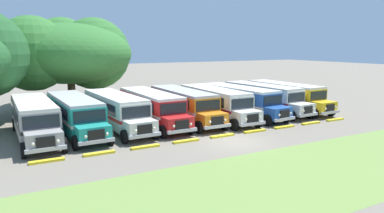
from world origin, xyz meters
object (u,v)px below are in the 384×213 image
at_px(parked_bus_slot_1, 75,113).
at_px(parked_bus_slot_2, 116,110).
at_px(parked_bus_slot_3, 152,106).
at_px(parked_bus_slot_7, 264,97).
at_px(parked_bus_slot_4, 184,104).
at_px(parked_bus_slot_8, 286,95).
at_px(parked_bus_slot_5, 215,102).
at_px(broad_shade_tree, 68,53).
at_px(parked_bus_slot_6, 240,100).
at_px(parked_bus_slot_0, 34,117).

xyz_separation_m(parked_bus_slot_1, parked_bus_slot_2, (3.28, -0.04, 0.00)).
xyz_separation_m(parked_bus_slot_3, parked_bus_slot_7, (12.44, -0.03, 0.00)).
relative_size(parked_bus_slot_2, parked_bus_slot_4, 1.01).
height_order(parked_bus_slot_1, parked_bus_slot_8, same).
distance_m(parked_bus_slot_2, parked_bus_slot_4, 6.30).
height_order(parked_bus_slot_4, parked_bus_slot_8, same).
bearing_deg(parked_bus_slot_3, parked_bus_slot_1, -90.95).
xyz_separation_m(parked_bus_slot_2, parked_bus_slot_3, (3.17, 0.01, 0.00)).
xyz_separation_m(parked_bus_slot_3, parked_bus_slot_5, (6.19, -0.59, 0.00)).
xyz_separation_m(parked_bus_slot_2, parked_bus_slot_8, (18.55, -0.15, 0.00)).
height_order(parked_bus_slot_3, broad_shade_tree, broad_shade_tree).
height_order(parked_bus_slot_2, parked_bus_slot_8, same).
bearing_deg(parked_bus_slot_2, parked_bus_slot_8, 86.37).
relative_size(parked_bus_slot_6, parked_bus_slot_7, 1.00).
relative_size(parked_bus_slot_0, broad_shade_tree, 0.75).
relative_size(parked_bus_slot_5, parked_bus_slot_8, 1.00).
relative_size(parked_bus_slot_3, parked_bus_slot_5, 1.00).
relative_size(parked_bus_slot_3, broad_shade_tree, 0.75).
height_order(parked_bus_slot_3, parked_bus_slot_4, same).
relative_size(parked_bus_slot_1, parked_bus_slot_8, 1.00).
distance_m(parked_bus_slot_1, parked_bus_slot_4, 9.59).
bearing_deg(parked_bus_slot_2, parked_bus_slot_6, 84.83).
bearing_deg(broad_shade_tree, parked_bus_slot_0, -110.33).
distance_m(parked_bus_slot_2, parked_bus_slot_6, 12.32).
xyz_separation_m(parked_bus_slot_4, parked_bus_slot_6, (6.01, -0.43, 0.00)).
relative_size(parked_bus_slot_7, broad_shade_tree, 0.75).
xyz_separation_m(parked_bus_slot_8, broad_shade_tree, (-19.99, 12.90, 4.44)).
xyz_separation_m(parked_bus_slot_7, parked_bus_slot_8, (2.94, -0.14, 0.00)).
relative_size(parked_bus_slot_3, parked_bus_slot_7, 0.99).
relative_size(parked_bus_slot_2, parked_bus_slot_7, 1.00).
distance_m(parked_bus_slot_5, broad_shade_tree, 17.71).
xyz_separation_m(parked_bus_slot_3, parked_bus_slot_8, (15.38, -0.16, 0.00)).
bearing_deg(parked_bus_slot_5, parked_bus_slot_0, -90.56).
relative_size(parked_bus_slot_3, parked_bus_slot_8, 1.00).
height_order(parked_bus_slot_1, parked_bus_slot_7, same).
bearing_deg(parked_bus_slot_7, parked_bus_slot_2, -94.37).
height_order(parked_bus_slot_4, parked_bus_slot_5, same).
bearing_deg(parked_bus_slot_1, parked_bus_slot_2, 86.65).
distance_m(parked_bus_slot_8, broad_shade_tree, 24.20).
xyz_separation_m(parked_bus_slot_1, parked_bus_slot_7, (18.89, -0.06, 0.00)).
xyz_separation_m(parked_bus_slot_0, parked_bus_slot_8, (24.81, 0.11, 0.00)).
bearing_deg(parked_bus_slot_2, parked_bus_slot_3, 87.10).
bearing_deg(parked_bus_slot_8, parked_bus_slot_4, -92.52).
distance_m(parked_bus_slot_5, parked_bus_slot_7, 6.28).
relative_size(parked_bus_slot_0, parked_bus_slot_4, 1.00).
relative_size(parked_bus_slot_8, broad_shade_tree, 0.75).
xyz_separation_m(parked_bus_slot_4, parked_bus_slot_7, (9.30, -0.01, 0.00)).
bearing_deg(parked_bus_slot_6, broad_shade_tree, -138.87).
bearing_deg(parked_bus_slot_8, parked_bus_slot_5, -89.21).
relative_size(parked_bus_slot_0, parked_bus_slot_7, 0.99).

